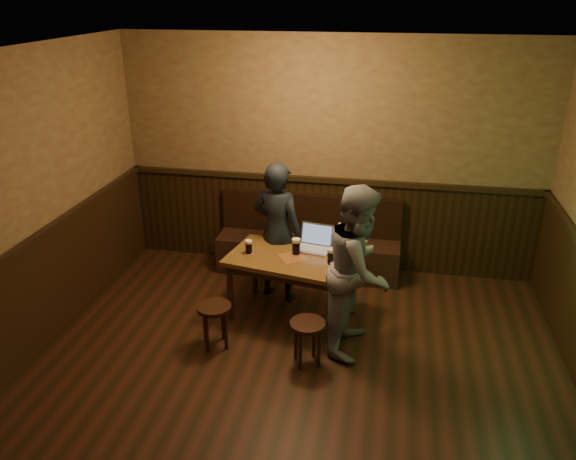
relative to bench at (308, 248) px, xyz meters
The scene contains 12 objects.
room 2.69m from the bench, 85.38° to the right, with size 5.04×6.04×2.84m.
bench is the anchor object (origin of this frame).
pub_table 1.11m from the bench, 90.00° to the right, with size 1.43×0.98×0.71m.
stool_left 1.85m from the bench, 110.42° to the right, with size 0.43×0.43×0.45m.
stool_right 1.86m from the bench, 81.32° to the right, with size 0.43×0.43×0.44m.
pint_left 1.25m from the bench, 113.57° to the right, with size 0.10×0.10×0.15m.
pint_mid 1.10m from the bench, 88.81° to the right, with size 0.11×0.11×0.18m.
pint_right 1.31m from the bench, 70.55° to the right, with size 0.11×0.11×0.18m.
laptop 0.94m from the bench, 76.79° to the right, with size 0.39×0.34×0.25m.
menu 1.51m from the bench, 69.99° to the right, with size 0.22×0.15×0.00m, color silver.
person_suit 0.86m from the bench, 109.85° to the right, with size 0.58×0.38×1.59m, color black.
person_grey 1.69m from the bench, 64.25° to the right, with size 0.80×0.63×1.65m, color gray.
Camera 1 is at (0.72, -3.40, 3.25)m, focal length 35.00 mm.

